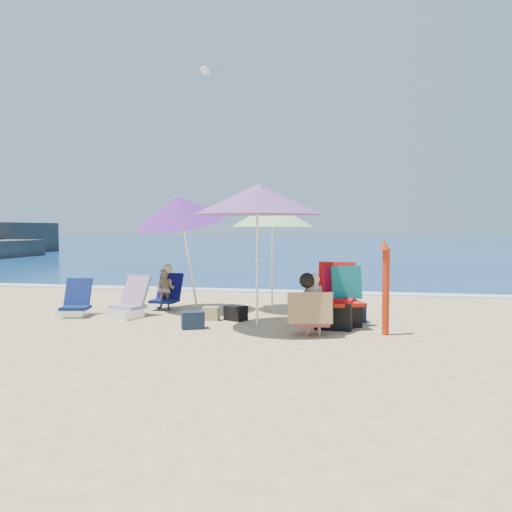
% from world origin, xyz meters
% --- Properties ---
extents(ground, '(120.00, 120.00, 0.00)m').
position_xyz_m(ground, '(0.00, 0.00, 0.00)').
color(ground, '#D8BC84').
rests_on(ground, ground).
extents(sea, '(120.00, 80.00, 0.12)m').
position_xyz_m(sea, '(0.00, 45.00, -0.05)').
color(sea, navy).
rests_on(sea, ground).
extents(foam, '(120.00, 0.50, 0.04)m').
position_xyz_m(foam, '(0.00, 5.10, 0.02)').
color(foam, white).
rests_on(foam, ground).
extents(umbrella_turquoise, '(2.50, 2.50, 2.29)m').
position_xyz_m(umbrella_turquoise, '(-0.13, 0.36, 2.01)').
color(umbrella_turquoise, white).
rests_on(umbrella_turquoise, ground).
extents(umbrella_striped, '(1.57, 1.57, 2.07)m').
position_xyz_m(umbrella_striped, '(-0.24, 2.25, 1.81)').
color(umbrella_striped, white).
rests_on(umbrella_striped, ground).
extents(umbrella_blue, '(2.21, 2.26, 2.33)m').
position_xyz_m(umbrella_blue, '(-1.93, 1.82, 1.91)').
color(umbrella_blue, white).
rests_on(umbrella_blue, ground).
extents(furled_umbrella, '(0.17, 0.16, 1.41)m').
position_xyz_m(furled_umbrella, '(1.78, 0.25, 0.78)').
color(furled_umbrella, '#B3260C').
rests_on(furled_umbrella, ground).
extents(chair_navy, '(0.65, 0.69, 0.66)m').
position_xyz_m(chair_navy, '(-3.58, 0.90, 0.17)').
color(chair_navy, '#0C1A45').
rests_on(chair_navy, ground).
extents(chair_rainbow, '(0.68, 0.81, 0.72)m').
position_xyz_m(chair_rainbow, '(-2.60, 0.97, 0.19)').
color(chair_rainbow, '#E0664F').
rests_on(chair_rainbow, ground).
extents(camp_chair_left, '(0.63, 0.65, 1.02)m').
position_xyz_m(camp_chair_left, '(1.03, 0.68, 0.31)').
color(camp_chair_left, '#B70D10').
rests_on(camp_chair_left, ground).
extents(camp_chair_right, '(0.73, 0.86, 0.97)m').
position_xyz_m(camp_chair_right, '(1.14, 0.83, 0.35)').
color(camp_chair_right, '#AD1C0C').
rests_on(camp_chair_right, ground).
extents(person_center, '(0.66, 0.64, 0.92)m').
position_xyz_m(person_center, '(0.73, -0.06, 0.45)').
color(person_center, tan).
rests_on(person_center, ground).
extents(person_left, '(0.51, 0.63, 0.88)m').
position_xyz_m(person_left, '(-2.27, 1.98, 0.40)').
color(person_left, tan).
rests_on(person_left, ground).
extents(bag_navy_a, '(0.42, 0.37, 0.27)m').
position_xyz_m(bag_navy_a, '(-1.13, 0.16, 0.14)').
color(bag_navy_a, '#172133').
rests_on(bag_navy_a, ground).
extents(bag_black_a, '(0.42, 0.37, 0.25)m').
position_xyz_m(bag_black_a, '(-0.66, 1.02, 0.12)').
color(bag_black_a, black).
rests_on(bag_black_a, ground).
extents(bag_tan, '(0.27, 0.20, 0.23)m').
position_xyz_m(bag_tan, '(-1.07, 0.95, 0.12)').
color(bag_tan, tan).
rests_on(bag_tan, ground).
extents(bag_navy_b, '(0.51, 0.45, 0.32)m').
position_xyz_m(bag_navy_b, '(1.27, 1.29, 0.16)').
color(bag_navy_b, '#161D31').
rests_on(bag_navy_b, ground).
extents(seagull, '(0.76, 0.39, 0.14)m').
position_xyz_m(seagull, '(-1.56, 2.32, 4.59)').
color(seagull, white).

